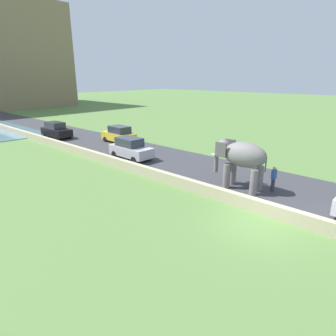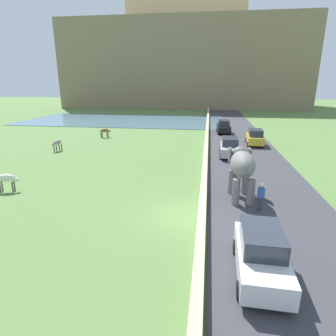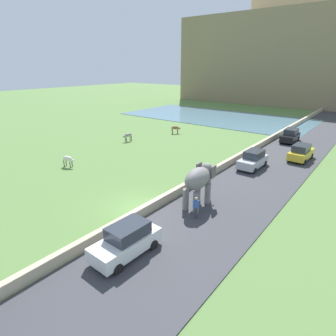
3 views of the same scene
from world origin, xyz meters
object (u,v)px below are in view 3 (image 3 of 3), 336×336
Objects in this scene: car_silver at (253,160)px; car_black at (290,136)px; cow_brown at (175,128)px; cow_grey at (128,135)px; car_white at (127,241)px; person_beside_elephant at (196,207)px; cow_white at (68,159)px; elephant at (199,180)px; car_yellow at (301,152)px.

car_silver is 12.83m from car_black.
cow_grey is at bearing -106.65° from cow_brown.
cow_brown is at bearing 121.23° from car_white.
person_beside_elephant is at bearing -32.70° from cow_grey.
person_beside_elephant is at bearing -3.10° from cow_white.
elephant is 10.27m from car_silver.
car_yellow reaches higher than person_beside_elephant.
cow_brown is at bearing 153.61° from car_silver.
car_yellow is at bearing 60.39° from car_silver.
cow_brown is (-15.17, -5.30, -0.06)m from car_black.
car_silver is at bearing -119.61° from car_yellow.
cow_white is at bearing -77.02° from cow_grey.
cow_grey is (-2.30, -7.71, 0.00)m from cow_brown.
car_silver is 16.94m from cow_brown.
car_black is at bearing 113.35° from car_yellow.
car_silver is 2.84× the size of cow_grey.
elephant reaches higher than cow_brown.
cow_brown is (-0.22, 18.65, 0.00)m from cow_white.
car_silver reaches higher than person_beside_elephant.
car_yellow and car_silver have the same top height.
cow_brown is (-15.18, 7.53, -0.06)m from car_silver.
cow_white is at bearing 176.90° from person_beside_elephant.
car_yellow is (3.16, 15.75, -1.14)m from elephant.
cow_white is (-18.10, -16.66, -0.06)m from car_yellow.
car_white reaches higher than person_beside_elephant.
car_yellow reaches higher than cow_white.
elephant is at bearing 117.36° from person_beside_elephant.
car_silver is (0.01, 10.21, -1.14)m from elephant.
car_white is 2.85× the size of cow_grey.
car_white is at bearing -58.77° from cow_brown.
elephant is 2.15× the size of person_beside_elephant.
cow_white is at bearing -89.33° from cow_brown.
car_yellow reaches higher than cow_brown.
cow_brown is (-16.08, 19.51, -0.04)m from person_beside_elephant.
car_yellow is 1.01× the size of car_silver.
cow_white is (-15.86, 0.86, -0.04)m from person_beside_elephant.
elephant reaches higher than car_white.
elephant reaches higher than car_black.
car_black reaches higher than cow_grey.
person_beside_elephant is 0.40× the size of car_yellow.
cow_grey is (-18.38, 11.80, -0.04)m from person_beside_elephant.
car_yellow is at bearing 15.48° from cow_grey.
cow_grey is at bearing 150.12° from elephant.
elephant is 16.10m from car_yellow.
cow_grey is at bearing 147.30° from person_beside_elephant.
car_yellow is (2.25, 17.51, 0.03)m from person_beside_elephant.
person_beside_elephant reaches higher than cow_brown.
cow_white is 1.00× the size of cow_grey.
person_beside_elephant is 21.84m from cow_grey.
elephant is at bearing 90.12° from car_white.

